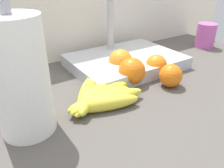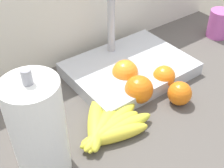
% 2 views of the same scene
% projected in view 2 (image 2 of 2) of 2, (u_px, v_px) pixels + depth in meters
% --- Properties ---
extents(wall_back, '(1.82, 0.06, 1.30)m').
position_uv_depth(wall_back, '(61.00, 119.00, 1.19)').
color(wall_back, silver).
rests_on(wall_back, ground).
extents(banana_bunch, '(0.21, 0.19, 0.04)m').
position_uv_depth(banana_bunch, '(108.00, 127.00, 0.75)').
color(banana_bunch, gold).
rests_on(banana_bunch, counter).
extents(orange_back_right, '(0.07, 0.07, 0.07)m').
position_uv_depth(orange_back_right, '(180.00, 93.00, 0.83)').
color(orange_back_right, orange).
rests_on(orange_back_right, counter).
extents(orange_front, '(0.08, 0.08, 0.08)m').
position_uv_depth(orange_front, '(139.00, 89.00, 0.83)').
color(orange_front, orange).
rests_on(orange_front, counter).
extents(orange_right, '(0.08, 0.08, 0.08)m').
position_uv_depth(orange_right, '(125.00, 73.00, 0.90)').
color(orange_right, orange).
rests_on(orange_right, counter).
extents(orange_back_left, '(0.07, 0.07, 0.07)m').
position_uv_depth(orange_back_left, '(164.00, 77.00, 0.89)').
color(orange_back_left, orange).
rests_on(orange_back_left, counter).
extents(paper_towel_roll, '(0.11, 0.11, 0.27)m').
position_uv_depth(paper_towel_roll, '(39.00, 130.00, 0.61)').
color(paper_towel_roll, white).
rests_on(paper_towel_roll, counter).
extents(sink_basin, '(0.37, 0.28, 0.24)m').
position_uv_depth(sink_basin, '(129.00, 68.00, 0.95)').
color(sink_basin, '#B7BABF').
rests_on(sink_basin, counter).
extents(mug, '(0.08, 0.08, 0.10)m').
position_uv_depth(mug, '(219.00, 24.00, 1.12)').
color(mug, '#BF56A8').
rests_on(mug, counter).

